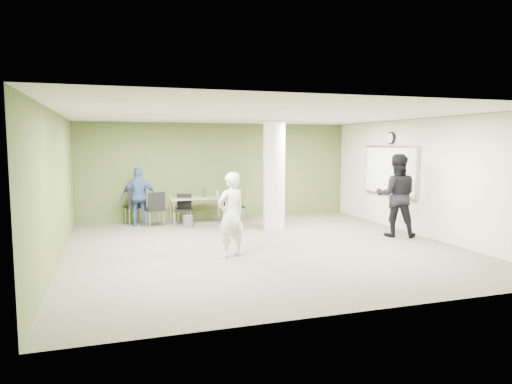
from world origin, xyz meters
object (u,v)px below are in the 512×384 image
object	(u,v)px
woman_white	(231,215)
man_black	(396,195)
man_blue	(139,197)
chair_back_left	(136,204)
folding_table	(197,199)

from	to	relation	value
woman_white	man_black	xyz separation A→B (m)	(4.24, 0.75, 0.15)
man_blue	man_black	bearing A→B (deg)	152.03
chair_back_left	man_black	distance (m)	6.78
woman_white	man_blue	xyz separation A→B (m)	(-1.50, 4.04, -0.04)
chair_back_left	man_blue	distance (m)	0.27
folding_table	woman_white	distance (m)	4.00
woman_white	man_blue	bearing A→B (deg)	-92.24
chair_back_left	man_black	bearing A→B (deg)	135.85
woman_white	man_black	bearing A→B (deg)	167.54
folding_table	man_black	bearing A→B (deg)	-39.24
folding_table	woman_white	size ratio (longest dim) A/B	0.93
chair_back_left	man_blue	size ratio (longest dim) A/B	0.63
folding_table	chair_back_left	distance (m)	1.67
folding_table	man_black	size ratio (longest dim) A/B	0.78
man_blue	chair_back_left	bearing A→B (deg)	-59.68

